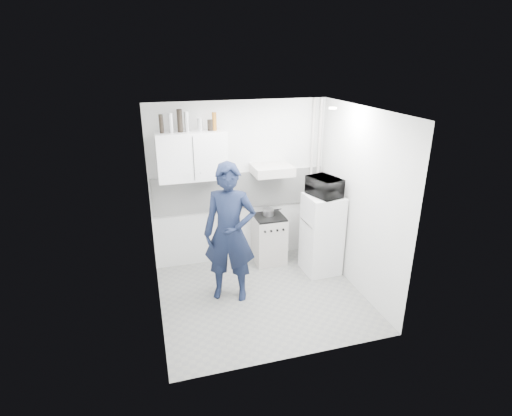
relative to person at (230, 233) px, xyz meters
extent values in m
plane|color=slate|center=(0.41, -0.17, -0.97)|extent=(2.80, 2.80, 0.00)
plane|color=white|center=(0.41, -0.17, 1.63)|extent=(2.80, 2.80, 0.00)
plane|color=silver|center=(0.41, 1.08, 0.33)|extent=(2.80, 0.00, 2.80)
plane|color=silver|center=(-0.99, -0.17, 0.33)|extent=(0.00, 2.60, 2.60)
plane|color=silver|center=(1.81, -0.17, 0.33)|extent=(0.00, 2.60, 2.60)
imported|color=black|center=(0.00, 0.00, 0.00)|extent=(0.83, 0.70, 1.95)
cube|color=#B8B1AA|center=(0.83, 0.83, -0.58)|extent=(0.49, 0.49, 0.78)
cube|color=white|center=(1.51, 0.31, -0.34)|extent=(0.54, 0.54, 1.26)
cube|color=black|center=(0.83, 0.83, -0.18)|extent=(0.47, 0.47, 0.03)
cylinder|color=silver|center=(0.83, 0.88, -0.12)|extent=(0.18, 0.18, 0.10)
imported|color=black|center=(1.51, 0.31, 0.43)|extent=(0.58, 0.47, 0.28)
cylinder|color=black|center=(-0.73, 0.90, 1.36)|extent=(0.06, 0.06, 0.26)
cylinder|color=silver|center=(-0.60, 0.90, 1.36)|extent=(0.07, 0.07, 0.27)
cylinder|color=black|center=(-0.48, 0.90, 1.39)|extent=(0.08, 0.08, 0.32)
cylinder|color=silver|center=(-0.38, 0.90, 1.37)|extent=(0.06, 0.06, 0.28)
cylinder|color=silver|center=(-0.20, 0.90, 1.32)|extent=(0.07, 0.07, 0.18)
cylinder|color=black|center=(-0.05, 0.90, 1.31)|extent=(0.08, 0.08, 0.16)
cylinder|color=brown|center=(0.01, 0.90, 1.36)|extent=(0.07, 0.07, 0.26)
cube|color=white|center=(-0.34, 0.90, 0.88)|extent=(1.00, 0.35, 0.70)
cube|color=#B8B1AA|center=(0.86, 0.83, 0.60)|extent=(0.60, 0.50, 0.14)
cube|color=white|center=(0.41, 1.06, 0.23)|extent=(2.74, 0.03, 0.60)
cylinder|color=#B8B1AA|center=(1.71, 1.00, 0.33)|extent=(0.05, 0.05, 2.60)
cylinder|color=#B8B1AA|center=(1.59, 1.00, 0.33)|extent=(0.04, 0.04, 2.60)
cylinder|color=white|center=(1.41, 0.03, 1.60)|extent=(0.10, 0.10, 0.02)
camera|label=1|loc=(-1.01, -4.79, 2.24)|focal=28.00mm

